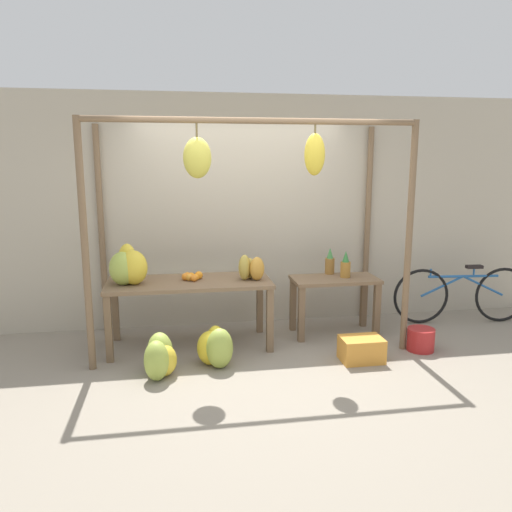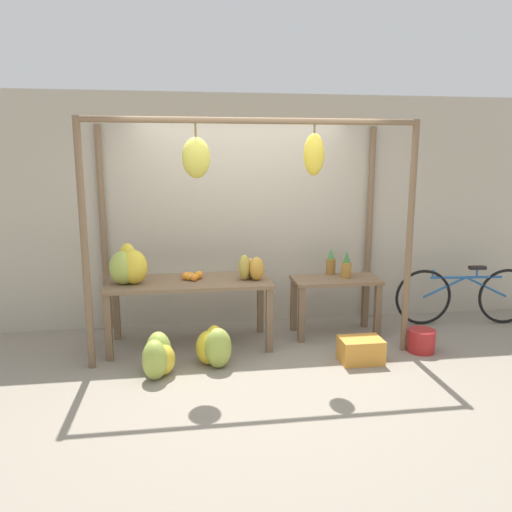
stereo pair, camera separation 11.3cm
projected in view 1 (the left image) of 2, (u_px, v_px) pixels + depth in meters
The scene contains 14 objects.
ground_plane at pixel (257, 362), 5.09m from camera, with size 20.00×20.00×0.00m, color gray.
shop_wall_back at pixel (239, 212), 6.12m from camera, with size 8.00×0.08×2.80m.
stall_awning at pixel (247, 193), 5.13m from camera, with size 3.34×1.30×2.43m.
display_table_main at pixel (190, 289), 5.42m from camera, with size 1.76×0.74×0.74m.
display_table_side at pixel (334, 290), 5.83m from camera, with size 1.00×0.50×0.68m.
banana_pile_on_table at pixel (129, 267), 5.24m from camera, with size 0.46×0.45×0.42m.
orange_pile at pixel (191, 277), 5.43m from camera, with size 0.23×0.21×0.09m.
pineapple_cluster at pixel (338, 265), 5.89m from camera, with size 0.24×0.32×0.32m.
banana_pile_ground_left at pixel (160, 357), 4.74m from camera, with size 0.37×0.49×0.40m.
banana_pile_ground_right at pixel (217, 347), 4.98m from camera, with size 0.40×0.39×0.41m.
fruit_crate_white at pixel (361, 349), 5.10m from camera, with size 0.42×0.30×0.25m.
blue_bucket at pixel (421, 339), 5.39m from camera, with size 0.29×0.29×0.24m.
parked_bicycle at pixel (462, 294), 6.26m from camera, with size 1.75×0.21×0.74m.
papaya_pile at pixel (251, 268), 5.42m from camera, with size 0.33×0.28×0.28m.
Camera 1 is at (-0.80, -4.72, 2.04)m, focal length 35.00 mm.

